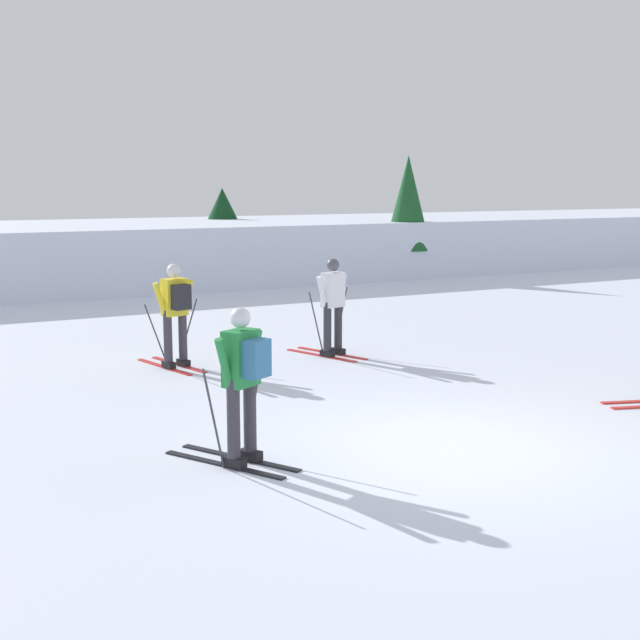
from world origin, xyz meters
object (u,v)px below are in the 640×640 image
Objects in this scene: conifer_far_right at (223,221)px; skier_green at (243,378)px; conifer_far_centre at (408,203)px; skier_yellow at (175,310)px; skier_white at (332,304)px.

skier_green is at bearing -110.64° from conifer_far_right.
skier_green is at bearing -128.67° from conifer_far_centre.
skier_green is 18.82m from conifer_far_centre.
skier_yellow is at bearing -114.03° from conifer_far_right.
skier_white is 1.00× the size of skier_green.
skier_white is 0.61× the size of conifer_far_right.
skier_green is 0.61× the size of conifer_far_right.
conifer_far_centre is at bearing 41.68° from skier_yellow.
conifer_far_centre is (8.10, 9.95, 1.44)m from skier_white.
skier_white is 0.45× the size of conifer_far_centre.
skier_white is at bearing -6.62° from skier_yellow.
skier_green is at bearing -127.63° from skier_white.
conifer_far_right is (3.65, 14.62, 0.79)m from skier_white.
skier_white is 12.92m from conifer_far_centre.
skier_yellow is (0.90, 5.02, -0.00)m from skier_green.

